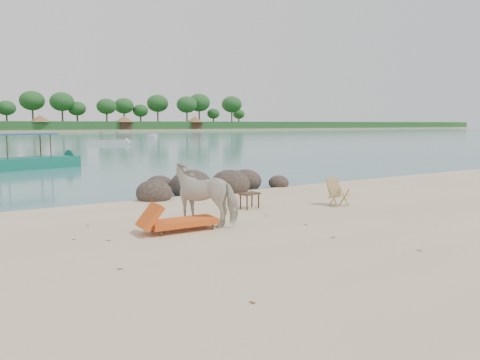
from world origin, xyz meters
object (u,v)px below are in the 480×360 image
object	(u,v)px
deck_chair	(339,193)
boulders	(206,186)
cow	(206,195)
lounge_chair	(183,219)
side_table	(250,202)
boat_near	(24,140)

from	to	relation	value
deck_chair	boulders	bearing A→B (deg)	108.62
cow	lounge_chair	bearing A→B (deg)	-15.18
boulders	deck_chair	world-z (taller)	deck_chair
cow	side_table	xyz separation A→B (m)	(2.04, 1.15, -0.53)
boat_near	side_table	bearing A→B (deg)	-93.38
side_table	lounge_chair	distance (m)	3.22
boulders	deck_chair	bearing A→B (deg)	-68.26
cow	side_table	distance (m)	2.40
boulders	deck_chair	size ratio (longest dim) A/B	7.71
cow	boat_near	xyz separation A→B (m)	(-1.57, 18.35, 0.85)
lounge_chair	boat_near	xyz separation A→B (m)	(-0.77, 18.70, 1.31)
boulders	lounge_chair	world-z (taller)	boulders
side_table	lounge_chair	size ratio (longest dim) A/B	0.29
side_table	deck_chair	distance (m)	2.77
side_table	lounge_chair	world-z (taller)	lounge_chair
boat_near	cow	bearing A→B (deg)	-100.35
lounge_chair	deck_chair	bearing A→B (deg)	6.61
cow	boat_near	distance (m)	18.43
side_table	deck_chair	size ratio (longest dim) A/B	0.70
boulders	side_table	distance (m)	3.89
boulders	side_table	world-z (taller)	boulders
boulders	lounge_chair	distance (m)	6.37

